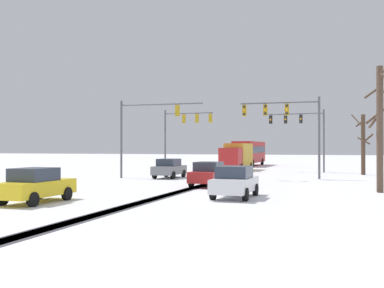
# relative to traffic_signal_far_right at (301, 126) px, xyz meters

# --- Properties ---
(wheel_track_left_lane) EXTENTS (0.75, 33.82, 0.01)m
(wheel_track_left_lane) POSITION_rel_traffic_signal_far_right_xyz_m (-5.11, -25.47, -4.78)
(wheel_track_left_lane) COLOR #424247
(wheel_track_left_lane) RESTS_ON ground
(wheel_track_right_lane) EXTENTS (0.85, 33.82, 0.01)m
(wheel_track_right_lane) POSITION_rel_traffic_signal_far_right_xyz_m (-4.95, -25.47, -4.78)
(wheel_track_right_lane) COLOR #424247
(wheel_track_right_lane) RESTS_ON ground
(sidewalk_kerb_right) EXTENTS (4.00, 33.82, 0.12)m
(sidewalk_kerb_right) POSITION_rel_traffic_signal_far_right_xyz_m (3.71, -27.00, -4.72)
(sidewalk_kerb_right) COLOR white
(sidewalk_kerb_right) RESTS_ON ground
(traffic_signal_far_right) EXTENTS (5.85, 0.55, 6.50)m
(traffic_signal_far_right) POSITION_rel_traffic_signal_far_right_xyz_m (0.00, 0.00, 0.00)
(traffic_signal_far_right) COLOR #56565B
(traffic_signal_far_right) RESTS_ON ground
(traffic_signal_near_right) EXTENTS (6.19, 0.63, 6.50)m
(traffic_signal_near_right) POSITION_rel_traffic_signal_far_right_xyz_m (-0.14, -12.23, 0.01)
(traffic_signal_near_right) COLOR #56565B
(traffic_signal_near_right) RESTS_ON ground
(traffic_signal_near_left) EXTENTS (7.19, 0.49, 6.50)m
(traffic_signal_near_left) POSITION_rel_traffic_signal_far_right_xyz_m (-11.59, -14.03, -0.29)
(traffic_signal_near_left) COLOR #56565B
(traffic_signal_near_left) RESTS_ON ground
(traffic_signal_far_left) EXTENTS (5.36, 0.48, 6.50)m
(traffic_signal_far_left) POSITION_rel_traffic_signal_far_right_xyz_m (-11.52, -4.14, -0.02)
(traffic_signal_far_left) COLOR #56565B
(traffic_signal_far_left) RESTS_ON ground
(car_grey_lead) EXTENTS (1.85, 4.11, 1.62)m
(car_grey_lead) POSITION_rel_traffic_signal_far_right_xyz_m (-9.80, -12.84, -3.97)
(car_grey_lead) COLOR slate
(car_grey_lead) RESTS_ON ground
(car_red_second) EXTENTS (1.89, 4.13, 1.62)m
(car_red_second) POSITION_rel_traffic_signal_far_right_xyz_m (-4.40, -19.56, -3.97)
(car_red_second) COLOR red
(car_red_second) RESTS_ON ground
(car_white_third) EXTENTS (1.87, 4.12, 1.62)m
(car_white_third) POSITION_rel_traffic_signal_far_right_xyz_m (-1.32, -25.53, -3.97)
(car_white_third) COLOR silver
(car_white_third) RESTS_ON ground
(car_yellow_cab_fourth) EXTENTS (1.84, 4.10, 1.62)m
(car_yellow_cab_fourth) POSITION_rel_traffic_signal_far_right_xyz_m (-9.67, -30.41, -3.97)
(car_yellow_cab_fourth) COLOR yellow
(car_yellow_cab_fourth) RESTS_ON ground
(bus_oncoming) EXTENTS (2.80, 11.04, 3.38)m
(bus_oncoming) POSITION_rel_traffic_signal_far_right_xyz_m (-8.08, 13.90, -2.79)
(bus_oncoming) COLOR #B21E1E
(bus_oncoming) RESTS_ON ground
(box_truck_delivery) EXTENTS (2.40, 7.43, 3.02)m
(box_truck_delivery) POSITION_rel_traffic_signal_far_right_xyz_m (-7.00, 0.79, -3.15)
(box_truck_delivery) COLOR red
(box_truck_delivery) RESTS_ON ground
(bare_tree_sidewalk_mid) EXTENTS (1.73, 1.73, 7.21)m
(bare_tree_sidewalk_mid) POSITION_rel_traffic_signal_far_right_xyz_m (5.96, -20.39, -0.97)
(bare_tree_sidewalk_mid) COLOR brown
(bare_tree_sidewalk_mid) RESTS_ON ground
(bare_tree_sidewalk_far) EXTENTS (2.01, 2.01, 5.70)m
(bare_tree_sidewalk_far) POSITION_rel_traffic_signal_far_right_xyz_m (5.93, -3.17, -1.81)
(bare_tree_sidewalk_far) COLOR #4C3828
(bare_tree_sidewalk_far) RESTS_ON ground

